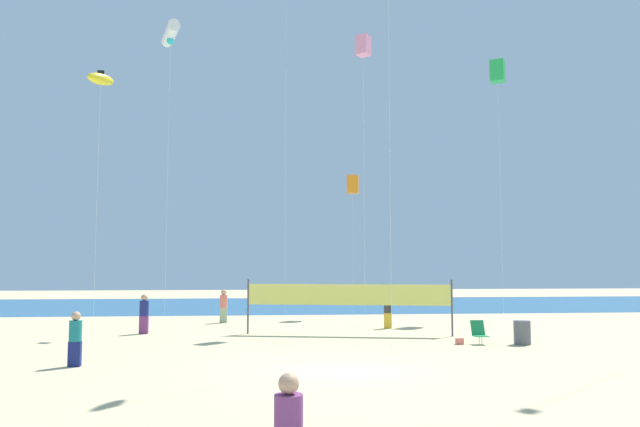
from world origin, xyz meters
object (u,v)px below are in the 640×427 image
beachgoer_charcoal_shirt (388,310)px  beach_handbag (460,341)px  kite_pink_box (363,46)px  kite_yellow_inflatable (101,79)px  beachgoer_coral_shirt (224,305)px  kite_green_box (498,72)px  volleyball_net (348,297)px  kite_orange_box (353,185)px  beachgoer_navy_shirt (144,313)px  kite_white_tube (171,34)px  folding_beach_chair (479,332)px  trash_barrel (522,333)px  beachgoer_teal_shirt (75,337)px

beachgoer_charcoal_shirt → beach_handbag: bearing=92.3°
kite_pink_box → kite_yellow_inflatable: bearing=179.4°
beachgoer_coral_shirt → kite_green_box: bearing=95.6°
beach_handbag → kite_yellow_inflatable: size_ratio=0.02×
beachgoer_charcoal_shirt → beachgoer_coral_shirt: bearing=-35.8°
volleyball_net → kite_orange_box: kite_orange_box is taller
beachgoer_navy_shirt → volleyball_net: volleyball_net is taller
beachgoer_navy_shirt → beachgoer_coral_shirt: 5.90m
volleyball_net → kite_white_tube: kite_white_tube is taller
beachgoer_charcoal_shirt → folding_beach_chair: size_ratio=1.81×
trash_barrel → beach_handbag: bearing=174.3°
kite_white_tube → beachgoer_charcoal_shirt: bearing=-10.9°
beachgoer_coral_shirt → kite_pink_box: size_ratio=0.12×
beach_handbag → kite_pink_box: size_ratio=0.02×
beachgoer_charcoal_shirt → beach_handbag: beachgoer_charcoal_shirt is taller
beachgoer_navy_shirt → beach_handbag: (12.64, -4.95, -0.81)m
beachgoer_teal_shirt → beach_handbag: (13.02, 3.91, -0.75)m
beachgoer_charcoal_shirt → kite_green_box: (8.40, 6.64, 14.08)m
beachgoer_navy_shirt → volleyball_net: size_ratio=0.20×
beachgoer_teal_shirt → kite_yellow_inflatable: 16.50m
kite_pink_box → kite_yellow_inflatable: kite_pink_box is taller
kite_white_tube → beachgoer_coral_shirt: bearing=30.4°
kite_pink_box → kite_white_tube: 9.95m
volleyball_net → beachgoer_coral_shirt: bearing=132.2°
kite_pink_box → kite_yellow_inflatable: size_ratio=1.17×
kite_white_tube → kite_yellow_inflatable: kite_white_tube is taller
kite_white_tube → trash_barrel: bearing=-30.3°
volleyball_net → kite_pink_box: bearing=70.6°
beachgoer_coral_shirt → kite_pink_box: 15.34m
folding_beach_chair → trash_barrel: trash_barrel is taller
beachgoer_coral_shirt → beachgoer_navy_shirt: bearing=-37.2°
beach_handbag → kite_white_tube: size_ratio=0.02×
volleyball_net → kite_green_box: bearing=40.9°
beachgoer_coral_shirt → beachgoer_charcoal_shirt: bearing=60.6°
beachgoer_charcoal_shirt → trash_barrel: 7.52m
beachgoer_navy_shirt → folding_beach_chair: beachgoer_navy_shirt is taller
beachgoer_navy_shirt → beachgoer_charcoal_shirt: 11.24m
folding_beach_chair → kite_white_tube: (-13.03, 8.22, 14.38)m
beachgoer_teal_shirt → beachgoer_navy_shirt: (0.39, 8.85, 0.06)m
trash_barrel → kite_green_box: (4.57, 13.10, 14.48)m
beachgoer_teal_shirt → kite_white_tube: size_ratio=0.11×
beachgoer_teal_shirt → kite_pink_box: size_ratio=0.11×
beachgoer_teal_shirt → kite_orange_box: kite_orange_box is taller
beachgoer_navy_shirt → kite_orange_box: 15.42m
folding_beach_chair → kite_green_box: size_ratio=0.06×
trash_barrel → volleyball_net: volleyball_net is taller
kite_orange_box → kite_green_box: size_ratio=0.54×
beachgoer_teal_shirt → beachgoer_coral_shirt: beachgoer_coral_shirt is taller
kite_pink_box → kite_orange_box: size_ratio=1.76×
kite_green_box → trash_barrel: bearing=-109.2°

